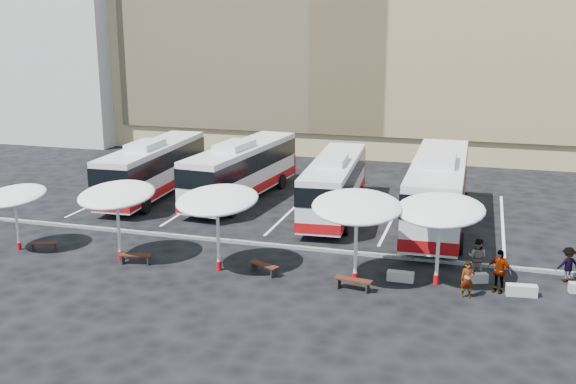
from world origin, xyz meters
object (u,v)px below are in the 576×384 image
(bus_1, at_px, (242,169))
(wood_bench_2, at_px, (264,266))
(passenger_0, at_px, (467,280))
(wood_bench_0, at_px, (44,245))
(bus_3, at_px, (438,189))
(wood_bench_1, at_px, (136,257))
(wood_bench_3, at_px, (353,282))
(sunshade_1, at_px, (117,195))
(passenger_1, at_px, (477,257))
(passenger_3, at_px, (568,264))
(conc_bench_2, at_px, (522,290))
(bus_0, at_px, (153,167))
(sunshade_3, at_px, (357,207))
(sunshade_4, at_px, (440,210))
(conc_bench_1, at_px, (475,278))
(passenger_2, at_px, (499,271))
(sunshade_0, at_px, (14,196))
(conc_bench_0, at_px, (400,276))
(bus_2, at_px, (334,183))
(sunshade_2, at_px, (217,200))

(bus_1, relative_size, wood_bench_2, 7.83)
(passenger_0, bearing_deg, wood_bench_0, 165.59)
(bus_1, height_order, bus_3, bus_3)
(wood_bench_1, distance_m, wood_bench_3, 10.25)
(sunshade_1, height_order, passenger_1, sunshade_1)
(wood_bench_1, height_order, passenger_3, passenger_3)
(conc_bench_2, bearing_deg, passenger_3, 48.66)
(passenger_1, bearing_deg, bus_3, -55.85)
(bus_0, height_order, sunshade_3, sunshade_3)
(bus_1, distance_m, sunshade_4, 16.98)
(sunshade_1, distance_m, passenger_3, 20.21)
(wood_bench_0, xyz_separation_m, wood_bench_2, (11.31, 0.07, 0.04))
(conc_bench_1, bearing_deg, passenger_2, -41.00)
(sunshade_0, bearing_deg, wood_bench_2, 1.23)
(bus_1, relative_size, wood_bench_3, 7.43)
(conc_bench_0, xyz_separation_m, conc_bench_2, (4.95, -0.20, 0.02))
(bus_2, distance_m, wood_bench_0, 16.06)
(bus_1, relative_size, conc_bench_2, 9.89)
(sunshade_4, bearing_deg, conc_bench_1, 22.70)
(sunshade_0, xyz_separation_m, wood_bench_1, (6.48, -0.19, -2.37))
(wood_bench_3, height_order, passenger_1, passenger_1)
(conc_bench_1, relative_size, passenger_1, 0.62)
(bus_2, xyz_separation_m, conc_bench_0, (5.04, -9.40, -1.61))
(bus_1, xyz_separation_m, passenger_0, (14.12, -12.15, -1.16))
(conc_bench_1, bearing_deg, sunshade_3, -163.44)
(bus_0, distance_m, conc_bench_2, 24.29)
(sunshade_2, bearing_deg, conc_bench_0, 7.06)
(bus_0, bearing_deg, passenger_2, -28.22)
(wood_bench_1, bearing_deg, conc_bench_0, 6.27)
(sunshade_0, xyz_separation_m, sunshade_4, (20.01, 1.20, 0.56))
(bus_2, bearing_deg, bus_1, 160.83)
(bus_0, relative_size, sunshade_0, 3.16)
(sunshade_0, bearing_deg, bus_0, 82.21)
(bus_0, bearing_deg, passenger_1, -25.39)
(sunshade_3, relative_size, wood_bench_1, 2.88)
(sunshade_4, bearing_deg, passenger_0, -40.62)
(bus_1, bearing_deg, sunshade_2, -69.06)
(passenger_0, bearing_deg, sunshade_2, 165.66)
(bus_1, xyz_separation_m, sunshade_1, (-1.66, -12.13, 1.21))
(sunshade_4, xyz_separation_m, passenger_3, (5.36, 1.90, -2.51))
(sunshade_0, relative_size, sunshade_1, 0.95)
(passenger_3, bearing_deg, conc_bench_2, 24.05)
(sunshade_3, xyz_separation_m, wood_bench_2, (-4.08, -0.13, -3.02))
(bus_3, height_order, wood_bench_1, bus_3)
(wood_bench_0, relative_size, wood_bench_1, 0.89)
(wood_bench_0, height_order, passenger_3, passenger_3)
(sunshade_0, relative_size, sunshade_2, 0.86)
(conc_bench_1, bearing_deg, bus_2, 133.24)
(bus_2, relative_size, passenger_3, 7.39)
(sunshade_1, xyz_separation_m, passenger_3, (19.85, 2.99, -2.37))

